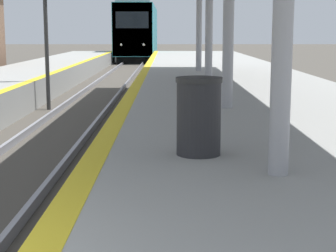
% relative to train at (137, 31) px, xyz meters
% --- Properties ---
extents(train, '(2.90, 16.09, 4.64)m').
position_rel_train_xyz_m(train, '(0.00, 0.00, 0.00)').
color(train, black).
rests_on(train, ground).
extents(signal_mid, '(0.36, 0.31, 4.29)m').
position_rel_train_xyz_m(signal_mid, '(-1.12, -31.20, 0.65)').
color(signal_mid, '#2D2D2D').
rests_on(signal_mid, ground).
extents(trash_bin, '(0.57, 0.57, 0.95)m').
position_rel_train_xyz_m(trash_bin, '(2.91, -41.44, -1.00)').
color(trash_bin, '#262628').
rests_on(trash_bin, platform_right).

